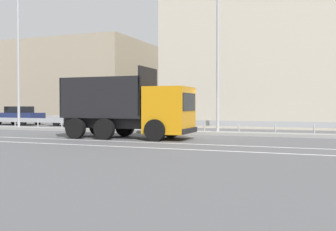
# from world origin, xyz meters

# --- Properties ---
(ground_plane) EXTENTS (320.00, 320.00, 0.00)m
(ground_plane) POSITION_xyz_m (0.00, 0.00, 0.00)
(ground_plane) COLOR #565659
(lane_strip_0) EXTENTS (71.93, 0.16, 0.01)m
(lane_strip_0) POSITION_xyz_m (-2.74, -3.94, 0.00)
(lane_strip_0) COLOR silver
(lane_strip_0) RESTS_ON ground_plane
(lane_strip_1) EXTENTS (71.93, 0.16, 0.01)m
(lane_strip_1) POSITION_xyz_m (-2.74, -6.02, 0.00)
(lane_strip_1) COLOR silver
(lane_strip_1) RESTS_ON ground_plane
(median_island) EXTENTS (39.56, 1.10, 0.18)m
(median_island) POSITION_xyz_m (0.00, 1.87, 0.09)
(median_island) COLOR gray
(median_island) RESTS_ON ground_plane
(median_guardrail) EXTENTS (71.93, 0.09, 0.78)m
(median_guardrail) POSITION_xyz_m (0.00, 2.91, 0.57)
(median_guardrail) COLOR #9EA0A5
(median_guardrail) RESTS_ON ground_plane
(dump_truck) EXTENTS (6.89, 2.80, 3.61)m
(dump_truck) POSITION_xyz_m (-1.83, -2.12, 1.33)
(dump_truck) COLOR orange
(dump_truck) RESTS_ON ground_plane
(median_road_sign) EXTENTS (0.73, 0.16, 2.41)m
(median_road_sign) POSITION_xyz_m (-7.32, 1.87, 1.27)
(median_road_sign) COLOR white
(median_road_sign) RESTS_ON ground_plane
(street_lamp_1) EXTENTS (0.71, 2.15, 10.68)m
(street_lamp_1) POSITION_xyz_m (-13.30, 1.65, 5.83)
(street_lamp_1) COLOR #ADADB2
(street_lamp_1) RESTS_ON ground_plane
(street_lamp_2) EXTENTS (0.71, 2.51, 9.51)m
(street_lamp_2) POSITION_xyz_m (1.09, 1.73, 5.28)
(street_lamp_2) COLOR #ADADB2
(street_lamp_2) RESTS_ON ground_plane
(parked_car_2) EXTENTS (4.47, 2.05, 1.62)m
(parked_car_2) POSITION_xyz_m (-18.17, 7.11, 0.81)
(parked_car_2) COLOR navy
(parked_car_2) RESTS_ON ground_plane
(parked_car_3) EXTENTS (4.86, 2.03, 1.39)m
(parked_car_3) POSITION_xyz_m (-12.25, 7.42, 0.70)
(parked_car_3) COLOR #A3A3A8
(parked_car_3) RESTS_ON ground_plane
(background_building_0) EXTENTS (13.85, 12.36, 8.64)m
(background_building_0) POSITION_xyz_m (-18.25, 18.33, 4.32)
(background_building_0) COLOR tan
(background_building_0) RESTS_ON ground_plane
(background_building_1) EXTENTS (13.80, 11.76, 12.84)m
(background_building_1) POSITION_xyz_m (1.60, 14.10, 6.42)
(background_building_1) COLOR beige
(background_building_1) RESTS_ON ground_plane
(church_tower) EXTENTS (3.60, 3.60, 12.86)m
(church_tower) POSITION_xyz_m (-3.59, 24.79, 5.85)
(church_tower) COLOR silver
(church_tower) RESTS_ON ground_plane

